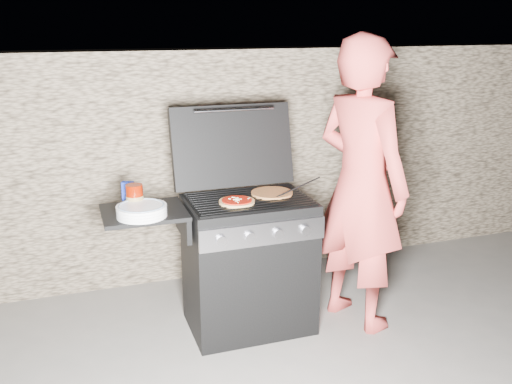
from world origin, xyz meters
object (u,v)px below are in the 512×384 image
object	(u,v)px
sauce_jar	(135,197)
person	(361,185)
pizza_topped	(237,201)
gas_grill	(213,269)

from	to	relation	value
sauce_jar	person	bearing A→B (deg)	-6.90
sauce_jar	person	size ratio (longest dim) A/B	0.08
sauce_jar	pizza_topped	bearing A→B (deg)	-9.13
gas_grill	pizza_topped	distance (m)	0.50
sauce_jar	person	world-z (taller)	person
pizza_topped	person	xyz separation A→B (m)	(0.83, -0.08, 0.05)
pizza_topped	person	size ratio (longest dim) A/B	0.12
gas_grill	sauce_jar	xyz separation A→B (m)	(-0.47, 0.03, 0.53)
gas_grill	person	xyz separation A→B (m)	(0.98, -0.14, 0.52)
sauce_jar	person	xyz separation A→B (m)	(1.45, -0.18, -0.01)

